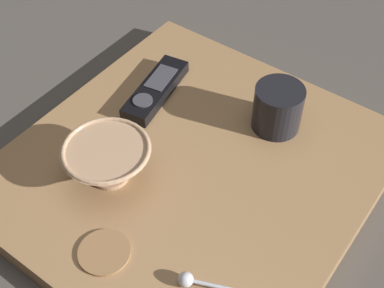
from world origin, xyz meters
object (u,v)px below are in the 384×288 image
object	(u,v)px
cereal_bowl	(108,160)
teaspoon	(195,282)
drink_coaster	(107,254)
coffee_mug	(278,108)
tv_remote_near	(156,89)

from	to	relation	value
cereal_bowl	teaspoon	xyz separation A→B (m)	(-0.24, 0.08, -0.03)
teaspoon	drink_coaster	xyz separation A→B (m)	(0.14, 0.04, -0.01)
cereal_bowl	coffee_mug	distance (m)	0.32
teaspoon	drink_coaster	bearing A→B (deg)	15.55
cereal_bowl	teaspoon	bearing A→B (deg)	161.44
coffee_mug	teaspoon	xyz separation A→B (m)	(-0.07, 0.35, -0.03)
coffee_mug	cereal_bowl	bearing A→B (deg)	58.67
cereal_bowl	tv_remote_near	distance (m)	0.22
drink_coaster	teaspoon	bearing A→B (deg)	-164.45
teaspoon	tv_remote_near	size ratio (longest dim) A/B	0.61
cereal_bowl	tv_remote_near	bearing A→B (deg)	-72.13
coffee_mug	drink_coaster	bearing A→B (deg)	80.34
teaspoon	drink_coaster	world-z (taller)	teaspoon
tv_remote_near	drink_coaster	bearing A→B (deg)	117.09
cereal_bowl	tv_remote_near	world-z (taller)	cereal_bowl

